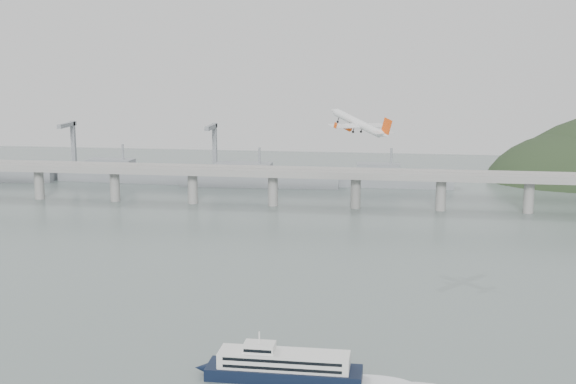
# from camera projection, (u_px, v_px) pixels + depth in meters

# --- Properties ---
(ground) EXTENTS (900.00, 900.00, 0.00)m
(ground) POSITION_uv_depth(u_px,v_px,m) (266.00, 322.00, 268.54)
(ground) COLOR slate
(ground) RESTS_ON ground
(bridge) EXTENTS (800.00, 22.00, 23.90)m
(bridge) POSITION_uv_depth(u_px,v_px,m) (320.00, 178.00, 460.06)
(bridge) COLOR gray
(bridge) RESTS_ON ground
(distant_fleet) EXTENTS (453.00, 60.90, 40.00)m
(distant_fleet) POSITION_uv_depth(u_px,v_px,m) (114.00, 174.00, 547.01)
(distant_fleet) COLOR slate
(distant_fleet) RESTS_ON ground
(ferry) EXTENTS (73.97, 12.99, 13.97)m
(ferry) POSITION_uv_depth(u_px,v_px,m) (284.00, 366.00, 221.58)
(ferry) COLOR black
(ferry) RESTS_ON ground
(airliner) EXTENTS (30.23, 28.80, 12.83)m
(airliner) POSITION_uv_depth(u_px,v_px,m) (359.00, 124.00, 333.22)
(airliner) COLOR white
(airliner) RESTS_ON ground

